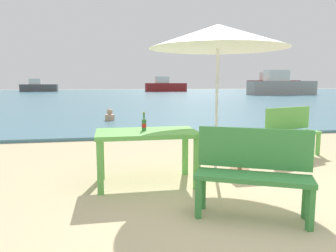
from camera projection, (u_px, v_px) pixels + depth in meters
ground_plane at (274, 218)px, 3.42m from camera, size 120.00×120.00×0.00m
sea_water at (126, 96)px, 32.64m from camera, size 120.00×50.00×0.08m
picnic_table_green at (147, 139)px, 4.49m from camera, size 1.40×0.80×0.76m
beer_bottle_amber at (144, 124)px, 4.52m from camera, size 0.07×0.07×0.26m
patio_umbrella at (218, 37)px, 4.81m from camera, size 2.10×2.10×2.30m
side_table_wood at (240, 150)px, 5.19m from camera, size 0.44×0.44×0.54m
bench_green_left at (291, 129)px, 6.21m from camera, size 1.25×0.73×0.95m
bench_green_right at (253, 167)px, 3.40m from camera, size 1.24×0.84×0.95m
swimmer_person at (110, 116)px, 11.41m from camera, size 0.34×0.34×0.41m
boat_fishing_trawler at (273, 84)px, 48.10m from camera, size 7.63×2.08×2.78m
boat_cargo_ship at (281, 86)px, 33.67m from camera, size 7.05×1.92×2.56m
boat_sailboat at (39, 87)px, 44.84m from camera, size 4.91×1.34×1.78m
boat_tanker at (165, 86)px, 44.96m from camera, size 5.72×1.56×2.08m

